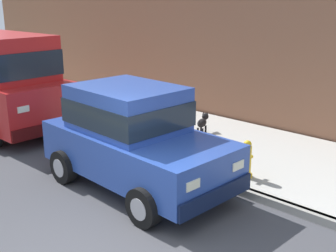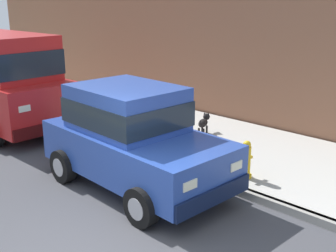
# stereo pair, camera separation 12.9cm
# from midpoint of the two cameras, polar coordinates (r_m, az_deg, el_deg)

# --- Properties ---
(curb) EXTENTS (0.16, 64.00, 0.14)m
(curb) POSITION_cam_midpoint_polar(r_m,az_deg,el_deg) (7.97, 8.69, -8.09)
(curb) COLOR gray
(curb) RESTS_ON ground
(sidewalk) EXTENTS (3.60, 64.00, 0.14)m
(sidewalk) POSITION_cam_midpoint_polar(r_m,az_deg,el_deg) (9.39, 15.15, -4.59)
(sidewalk) COLOR #B7B5AD
(sidewalk) RESTS_ON ground
(car_blue_hatchback) EXTENTS (2.06, 3.86, 1.88)m
(car_blue_hatchback) POSITION_cam_midpoint_polar(r_m,az_deg,el_deg) (7.81, -4.26, -1.34)
(car_blue_hatchback) COLOR #28479E
(car_blue_hatchback) RESTS_ON ground
(dog_black) EXTENTS (0.72, 0.37, 0.49)m
(dog_black) POSITION_cam_midpoint_polar(r_m,az_deg,el_deg) (10.67, 5.14, 0.53)
(dog_black) COLOR black
(dog_black) RESTS_ON sidewalk
(fire_hydrant) EXTENTS (0.34, 0.24, 0.72)m
(fire_hydrant) POSITION_cam_midpoint_polar(r_m,az_deg,el_deg) (8.15, 10.80, -4.53)
(fire_hydrant) COLOR gold
(fire_hydrant) RESTS_ON sidewalk
(building_facade) EXTENTS (0.50, 20.00, 3.69)m
(building_facade) POSITION_cam_midpoint_polar(r_m,az_deg,el_deg) (13.87, -0.13, 10.30)
(building_facade) COLOR #8C5B42
(building_facade) RESTS_ON ground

